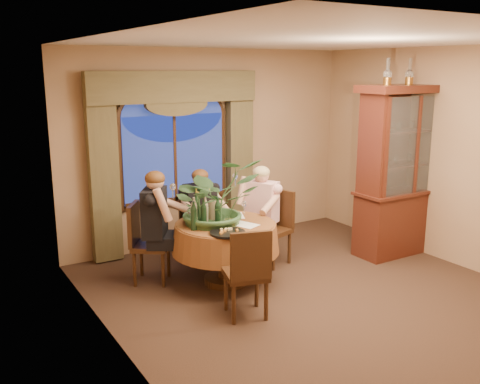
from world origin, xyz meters
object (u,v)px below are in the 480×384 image
oil_lamp_center (410,71)px  chair_right (271,229)px  centerpiece_plant (214,167)px  wine_bottle_5 (196,209)px  oil_lamp_right (430,71)px  wine_bottle_4 (205,211)px  chair_back_right (200,227)px  wine_bottle_0 (194,211)px  dining_table (226,253)px  china_cabinet (403,171)px  person_pink (262,214)px  person_scarf (200,216)px  wine_bottle_1 (194,216)px  person_back (155,228)px  wine_bottle_2 (218,212)px  chair_back (151,243)px  oil_lamp_left (388,72)px  olive_bowl (230,221)px  wine_bottle_3 (204,214)px  chair_front_left (246,272)px  stoneware_vase (214,211)px

oil_lamp_center → chair_right: size_ratio=0.35×
centerpiece_plant → wine_bottle_5: size_ratio=3.55×
oil_lamp_right → wine_bottle_4: size_ratio=1.03×
chair_back_right → wine_bottle_0: bearing=63.5°
dining_table → wine_bottle_4: bearing=161.5°
china_cabinet → chair_back_right: size_ratio=2.41×
person_pink → person_scarf: size_ratio=1.03×
dining_table → chair_back_right: size_ratio=1.33×
china_cabinet → wine_bottle_1: 3.10m
chair_back_right → person_back: size_ratio=0.70×
wine_bottle_0 → wine_bottle_1: size_ratio=1.00×
wine_bottle_4 → wine_bottle_5: (-0.05, 0.13, 0.00)m
wine_bottle_0 → wine_bottle_4: bearing=-18.4°
wine_bottle_2 → wine_bottle_0: bearing=146.3°
wine_bottle_5 → chair_back: bearing=146.4°
person_back → wine_bottle_1: 0.62m
dining_table → person_scarf: size_ratio=1.00×
oil_lamp_left → chair_right: oil_lamp_left is taller
person_pink → wine_bottle_1: person_pink is taller
wine_bottle_1 → wine_bottle_4: bearing=31.5°
person_pink → wine_bottle_2: person_pink is taller
olive_bowl → wine_bottle_3: size_ratio=0.42×
oil_lamp_right → chair_front_left: oil_lamp_right is taller
person_scarf → oil_lamp_right: bearing=165.2°
person_pink → wine_bottle_2: size_ratio=3.94×
wine_bottle_1 → chair_back_right: bearing=59.4°
oil_lamp_right → chair_back: bearing=168.4°
chair_back → stoneware_vase: size_ratio=3.72×
person_scarf → centerpiece_plant: (-0.15, -0.69, 0.77)m
oil_lamp_center → stoneware_vase: 3.19m
olive_bowl → wine_bottle_5: bearing=145.6°
oil_lamp_left → person_scarf: bearing=154.1°
china_cabinet → chair_back: 3.53m
oil_lamp_center → china_cabinet: bearing=0.0°
person_back → wine_bottle_5: person_back is taller
oil_lamp_left → stoneware_vase: bearing=170.3°
stoneware_vase → wine_bottle_4: wine_bottle_4 is taller
chair_right → centerpiece_plant: centerpiece_plant is taller
wine_bottle_4 → oil_lamp_center: bearing=-6.9°
wine_bottle_2 → wine_bottle_4: bearing=133.4°
wine_bottle_3 → wine_bottle_4: size_ratio=1.00×
china_cabinet → wine_bottle_2: bearing=175.1°
oil_lamp_center → person_scarf: oil_lamp_center is taller
person_pink → person_back: 1.48m
person_pink → wine_bottle_2: 1.03m
chair_right → person_scarf: size_ratio=0.76×
stoneware_vase → wine_bottle_4: 0.15m
oil_lamp_center → wine_bottle_2: 3.18m
chair_right → stoneware_vase: bearing=80.9°
dining_table → person_pink: size_ratio=0.98×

